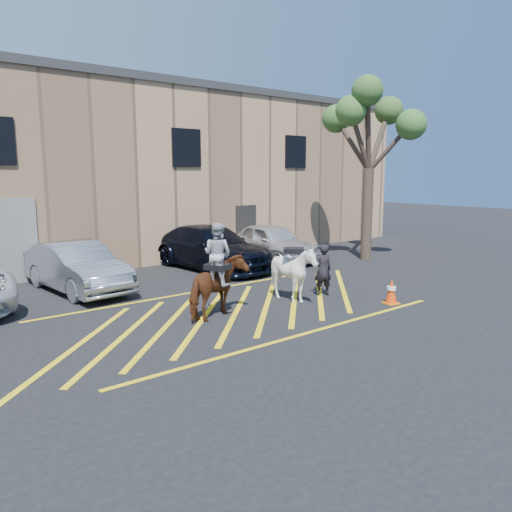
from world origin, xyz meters
TOP-DOWN VIEW (x-y plane):
  - ground at (0.00, 0.00)m, footprint 90.00×90.00m
  - car_silver_sedan at (-2.44, 4.58)m, footprint 1.99×4.71m
  - car_blue_suv at (2.86, 5.08)m, footprint 2.65×5.71m
  - car_white_suv at (5.82, 4.98)m, footprint 2.12×4.63m
  - handler at (3.03, -0.52)m, footprint 0.66×0.55m
  - warehouse at (-0.01, 11.99)m, footprint 32.42×10.20m
  - hatching_zone at (-0.00, -0.30)m, footprint 12.60×5.12m
  - mounted_bay at (-0.71, -0.47)m, footprint 2.00×1.43m
  - saddled_white at (1.85, -0.51)m, footprint 2.00×2.00m
  - traffic_cone at (3.80, -2.42)m, footprint 0.46×0.46m
  - tree at (9.05, 2.67)m, footprint 3.99×4.37m

SIDE VIEW (x-z plane):
  - ground at x=0.00m, z-range 0.00..0.00m
  - hatching_zone at x=0.00m, z-range 0.00..0.01m
  - traffic_cone at x=3.80m, z-range 0.00..0.73m
  - car_silver_sedan at x=-2.44m, z-range 0.00..1.51m
  - car_white_suv at x=5.82m, z-range 0.00..1.54m
  - handler at x=3.03m, z-range 0.00..1.54m
  - car_blue_suv at x=2.86m, z-range 0.00..1.61m
  - saddled_white at x=1.85m, z-range 0.01..1.65m
  - mounted_bay at x=-0.71m, z-range -0.23..2.17m
  - warehouse at x=-0.01m, z-range 0.00..7.30m
  - tree at x=9.05m, z-range 2.04..9.35m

